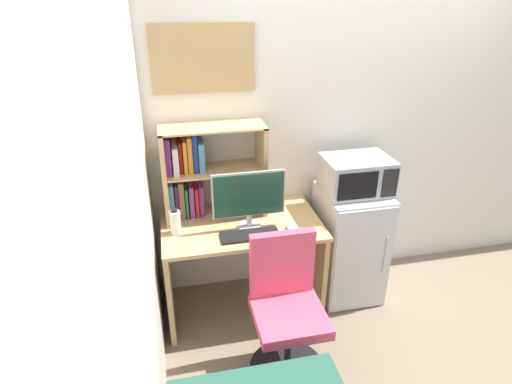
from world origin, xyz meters
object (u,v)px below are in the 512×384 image
monitor (249,197)px  computer_mouse (291,228)px  hutch_bookshelf (198,170)px  desk_chair (286,316)px  wall_corkboard (203,59)px  water_bottle (175,222)px  mini_fridge (349,243)px  keyboard (250,235)px  microwave (356,175)px

monitor → computer_mouse: monitor is taller
monitor → hutch_bookshelf: bearing=138.2°
desk_chair → wall_corkboard: size_ratio=1.38×
water_bottle → computer_mouse: bearing=-9.4°
mini_fridge → wall_corkboard: size_ratio=1.31×
water_bottle → hutch_bookshelf: bearing=52.6°
keyboard → microwave: microwave is taller
computer_mouse → wall_corkboard: bearing=135.0°
hutch_bookshelf → wall_corkboard: 0.76m
computer_mouse → wall_corkboard: size_ratio=0.16×
mini_fridge → computer_mouse: bearing=-160.0°
computer_mouse → microwave: 0.64m
water_bottle → wall_corkboard: (0.28, 0.37, 1.00)m
hutch_bookshelf → computer_mouse: bearing=-32.7°
hutch_bookshelf → mini_fridge: (1.13, -0.18, -0.65)m
microwave → wall_corkboard: wall_corkboard is taller
mini_fridge → wall_corkboard: 1.77m
hutch_bookshelf → wall_corkboard: (0.09, 0.12, 0.74)m
monitor → keyboard: size_ratio=1.26×
wall_corkboard → monitor: bearing=-60.8°
monitor → computer_mouse: bearing=-19.5°
mini_fridge → desk_chair: desk_chair is taller
hutch_bookshelf → mini_fridge: bearing=-8.9°
desk_chair → wall_corkboard: wall_corkboard is taller
keyboard → wall_corkboard: size_ratio=0.58×
desk_chair → monitor: bearing=102.5°
monitor → water_bottle: (-0.50, 0.03, -0.15)m
water_bottle → wall_corkboard: wall_corkboard is taller
keyboard → wall_corkboard: bearing=111.4°
monitor → desk_chair: size_ratio=0.53×
hutch_bookshelf → water_bottle: (-0.19, -0.25, -0.26)m
keyboard → microwave: 0.91m
monitor → desk_chair: bearing=-77.5°
mini_fridge → water_bottle: bearing=-177.0°
hutch_bookshelf → microwave: hutch_bookshelf is taller
hutch_bookshelf → desk_chair: (0.44, -0.84, -0.69)m
computer_mouse → mini_fridge: (0.55, 0.20, -0.32)m
monitor → desk_chair: monitor is taller
mini_fridge → wall_corkboard: wall_corkboard is taller
keyboard → microwave: size_ratio=0.83×
hutch_bookshelf → keyboard: (0.29, -0.40, -0.33)m
keyboard → mini_fridge: 0.93m
monitor → microwave: 0.83m
water_bottle → mini_fridge: size_ratio=0.21×
hutch_bookshelf → microwave: 1.15m
desk_chair → hutch_bookshelf: bearing=117.6°
computer_mouse → water_bottle: bearing=170.6°
monitor → desk_chair: (0.12, -0.56, -0.58)m
microwave → desk_chair: (-0.70, -0.66, -0.62)m
monitor → mini_fridge: monitor is taller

